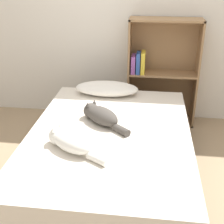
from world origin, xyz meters
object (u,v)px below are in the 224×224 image
object	(u,v)px
cat_light	(70,142)
cat_dark	(100,115)
pillow	(107,88)
bed	(110,155)
bookshelf	(160,71)

from	to	relation	value
cat_light	cat_dark	world-z (taller)	cat_dark
pillow	cat_light	distance (m)	1.03
cat_light	pillow	bearing A→B (deg)	-65.37
bed	cat_light	world-z (taller)	cat_light
bookshelf	bed	bearing A→B (deg)	-109.16
pillow	bookshelf	xyz separation A→B (m)	(0.52, 0.40, 0.07)
cat_dark	cat_light	bearing A→B (deg)	111.89
cat_light	cat_dark	bearing A→B (deg)	-77.85
pillow	bookshelf	bearing A→B (deg)	37.69
bed	bookshelf	bearing A→B (deg)	70.84
bed	cat_dark	world-z (taller)	cat_dark
cat_light	cat_dark	distance (m)	0.45
bed	pillow	world-z (taller)	pillow
pillow	cat_light	world-z (taller)	cat_light
cat_dark	pillow	bearing A→B (deg)	-46.26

